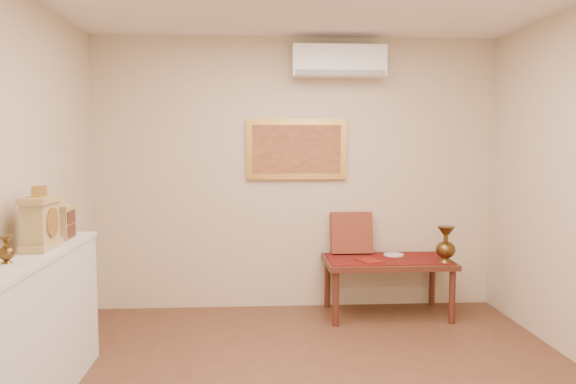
{
  "coord_description": "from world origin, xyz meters",
  "views": [
    {
      "loc": [
        -0.43,
        -3.36,
        1.66
      ],
      "look_at": [
        -0.15,
        1.15,
        1.27
      ],
      "focal_mm": 35.0,
      "sensor_mm": 36.0,
      "label": 1
    }
  ],
  "objects": [
    {
      "name": "wall_front",
      "position": [
        0.0,
        -2.25,
        1.35
      ],
      "size": [
        4.0,
        0.02,
        2.7
      ],
      "primitive_type": "cube",
      "color": "beige",
      "rests_on": "ground"
    },
    {
      "name": "brass_urn_small",
      "position": [
        -1.83,
        -0.13,
        1.08
      ],
      "size": [
        0.09,
        0.09,
        0.21
      ],
      "primitive_type": null,
      "color": "brown",
      "rests_on": "display_ledge"
    },
    {
      "name": "plate",
      "position": [
        0.95,
        2.01,
        0.56
      ],
      "size": [
        0.2,
        0.2,
        0.01
      ],
      "primitive_type": "cylinder",
      "color": "silver",
      "rests_on": "table_cloth"
    },
    {
      "name": "table_cloth",
      "position": [
        0.85,
        1.88,
        0.55
      ],
      "size": [
        1.14,
        0.59,
        0.01
      ],
      "primitive_type": "cube",
      "color": "#621410",
      "rests_on": "low_table"
    },
    {
      "name": "wooden_chest",
      "position": [
        -1.8,
        0.66,
        1.1
      ],
      "size": [
        0.16,
        0.21,
        0.24
      ],
      "color": "tan",
      "rests_on": "display_ledge"
    },
    {
      "name": "wall_back",
      "position": [
        0.0,
        2.25,
        1.35
      ],
      "size": [
        4.0,
        0.02,
        2.7
      ],
      "primitive_type": "cube",
      "color": "beige",
      "rests_on": "ground"
    },
    {
      "name": "menu",
      "position": [
        0.65,
        1.76,
        0.56
      ],
      "size": [
        0.25,
        0.29,
        0.01
      ],
      "primitive_type": "cube",
      "rotation": [
        0.0,
        0.0,
        0.32
      ],
      "color": "maroon",
      "rests_on": "table_cloth"
    },
    {
      "name": "mantel_clock",
      "position": [
        -1.79,
        0.3,
        1.15
      ],
      "size": [
        0.17,
        0.36,
        0.41
      ],
      "color": "tan",
      "rests_on": "display_ledge"
    },
    {
      "name": "low_table",
      "position": [
        0.85,
        1.88,
        0.48
      ],
      "size": [
        1.2,
        0.7,
        0.55
      ],
      "color": "#4F2317",
      "rests_on": "floor"
    },
    {
      "name": "cushion",
      "position": [
        0.55,
        2.14,
        0.76
      ],
      "size": [
        0.41,
        0.18,
        0.43
      ],
      "primitive_type": "cube",
      "rotation": [
        -0.21,
        0.0,
        0.0
      ],
      "color": "#5B1218",
      "rests_on": "table_cloth"
    },
    {
      "name": "brass_urn_tall",
      "position": [
        1.35,
        1.68,
        0.76
      ],
      "size": [
        0.18,
        0.18,
        0.41
      ],
      "primitive_type": null,
      "color": "brown",
      "rests_on": "table_cloth"
    },
    {
      "name": "ac_unit",
      "position": [
        0.4,
        2.12,
        2.45
      ],
      "size": [
        0.9,
        0.25,
        0.3
      ],
      "color": "white",
      "rests_on": "wall_back"
    },
    {
      "name": "painting",
      "position": [
        0.0,
        2.22,
        1.6
      ],
      "size": [
        1.0,
        0.06,
        0.6
      ],
      "color": "#BB873B",
      "rests_on": "wall_back"
    },
    {
      "name": "display_ledge",
      "position": [
        -1.82,
        0.0,
        0.49
      ],
      "size": [
        0.37,
        2.02,
        0.98
      ],
      "color": "silver",
      "rests_on": "floor"
    }
  ]
}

